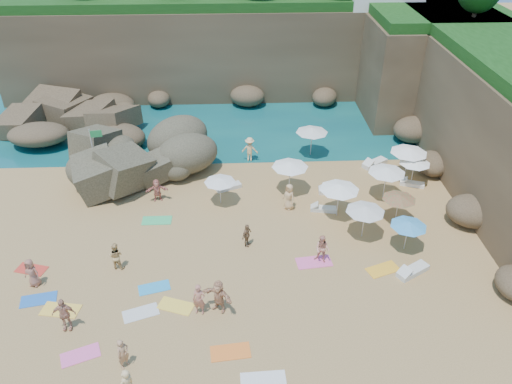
{
  "coord_description": "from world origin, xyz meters",
  "views": [
    {
      "loc": [
        0.89,
        -21.86,
        18.23
      ],
      "look_at": [
        2.0,
        3.0,
        2.0
      ],
      "focal_mm": 35.0,
      "sensor_mm": 36.0,
      "label": 1
    }
  ],
  "objects_px": {
    "parasol_0": "(220,180)",
    "parasol_2": "(415,161)",
    "person_stand_0": "(123,354)",
    "rock_outcrop": "(133,178)",
    "flag_pole": "(95,150)",
    "person_stand_5": "(157,190)",
    "person_stand_4": "(289,197)",
    "lounger_0": "(228,187)",
    "person_stand_1": "(116,256)",
    "parasol_1": "(312,130)",
    "person_stand_3": "(247,235)",
    "person_stand_2": "(250,149)"
  },
  "relations": [
    {
      "from": "person_stand_5",
      "to": "person_stand_4",
      "type": "bearing_deg",
      "value": -17.32
    },
    {
      "from": "parasol_1",
      "to": "parasol_2",
      "type": "bearing_deg",
      "value": -35.21
    },
    {
      "from": "parasol_1",
      "to": "person_stand_2",
      "type": "bearing_deg",
      "value": -171.84
    },
    {
      "from": "flag_pole",
      "to": "parasol_0",
      "type": "distance_m",
      "value": 8.69
    },
    {
      "from": "parasol_1",
      "to": "person_stand_4",
      "type": "xyz_separation_m",
      "value": [
        -2.34,
        -6.95,
        -1.18
      ]
    },
    {
      "from": "flag_pole",
      "to": "parasol_1",
      "type": "relative_size",
      "value": 1.74
    },
    {
      "from": "parasol_2",
      "to": "person_stand_2",
      "type": "height_order",
      "value": "parasol_2"
    },
    {
      "from": "person_stand_2",
      "to": "person_stand_5",
      "type": "distance_m",
      "value": 7.92
    },
    {
      "from": "parasol_0",
      "to": "lounger_0",
      "type": "height_order",
      "value": "parasol_0"
    },
    {
      "from": "person_stand_4",
      "to": "rock_outcrop",
      "type": "bearing_deg",
      "value": -153.55
    },
    {
      "from": "person_stand_5",
      "to": "person_stand_1",
      "type": "bearing_deg",
      "value": -110.63
    },
    {
      "from": "parasol_2",
      "to": "person_stand_4",
      "type": "bearing_deg",
      "value": -163.9
    },
    {
      "from": "person_stand_3",
      "to": "rock_outcrop",
      "type": "bearing_deg",
      "value": 79.66
    },
    {
      "from": "flag_pole",
      "to": "person_stand_4",
      "type": "bearing_deg",
      "value": -15.52
    },
    {
      "from": "rock_outcrop",
      "to": "parasol_0",
      "type": "distance_m",
      "value": 7.27
    },
    {
      "from": "rock_outcrop",
      "to": "person_stand_4",
      "type": "xyz_separation_m",
      "value": [
        10.51,
        -4.19,
        0.89
      ]
    },
    {
      "from": "person_stand_2",
      "to": "person_stand_4",
      "type": "height_order",
      "value": "person_stand_2"
    },
    {
      "from": "rock_outcrop",
      "to": "parasol_2",
      "type": "bearing_deg",
      "value": -5.04
    },
    {
      "from": "lounger_0",
      "to": "person_stand_4",
      "type": "relative_size",
      "value": 0.99
    },
    {
      "from": "person_stand_3",
      "to": "parasol_0",
      "type": "bearing_deg",
      "value": 54.4
    },
    {
      "from": "lounger_0",
      "to": "parasol_1",
      "type": "bearing_deg",
      "value": 12.82
    },
    {
      "from": "person_stand_1",
      "to": "rock_outcrop",
      "type": "bearing_deg",
      "value": -74.23
    },
    {
      "from": "person_stand_1",
      "to": "person_stand_4",
      "type": "bearing_deg",
      "value": -140.63
    },
    {
      "from": "parasol_0",
      "to": "person_stand_5",
      "type": "xyz_separation_m",
      "value": [
        -4.09,
        0.52,
        -0.98
      ]
    },
    {
      "from": "person_stand_5",
      "to": "lounger_0",
      "type": "bearing_deg",
      "value": 5.89
    },
    {
      "from": "person_stand_4",
      "to": "person_stand_5",
      "type": "height_order",
      "value": "person_stand_4"
    },
    {
      "from": "lounger_0",
      "to": "rock_outcrop",
      "type": "bearing_deg",
      "value": 142.68
    },
    {
      "from": "person_stand_1",
      "to": "person_stand_2",
      "type": "distance_m",
      "value": 13.74
    },
    {
      "from": "person_stand_5",
      "to": "parasol_0",
      "type": "bearing_deg",
      "value": -15.71
    },
    {
      "from": "parasol_0",
      "to": "parasol_2",
      "type": "height_order",
      "value": "parasol_2"
    },
    {
      "from": "parasol_1",
      "to": "parasol_2",
      "type": "height_order",
      "value": "parasol_1"
    },
    {
      "from": "flag_pole",
      "to": "person_stand_2",
      "type": "relative_size",
      "value": 2.22
    },
    {
      "from": "person_stand_0",
      "to": "person_stand_5",
      "type": "height_order",
      "value": "person_stand_0"
    },
    {
      "from": "rock_outcrop",
      "to": "person_stand_1",
      "type": "xyz_separation_m",
      "value": [
        0.69,
        -9.37,
        0.81
      ]
    },
    {
      "from": "flag_pole",
      "to": "lounger_0",
      "type": "distance_m",
      "value": 9.12
    },
    {
      "from": "parasol_1",
      "to": "person_stand_2",
      "type": "relative_size",
      "value": 1.28
    },
    {
      "from": "rock_outcrop",
      "to": "parasol_2",
      "type": "xyz_separation_m",
      "value": [
        19.17,
        -1.69,
        1.81
      ]
    },
    {
      "from": "parasol_2",
      "to": "person_stand_3",
      "type": "relative_size",
      "value": 1.42
    },
    {
      "from": "parasol_1",
      "to": "person_stand_1",
      "type": "height_order",
      "value": "parasol_1"
    },
    {
      "from": "rock_outcrop",
      "to": "person_stand_0",
      "type": "height_order",
      "value": "rock_outcrop"
    },
    {
      "from": "person_stand_2",
      "to": "person_stand_5",
      "type": "bearing_deg",
      "value": 50.13
    },
    {
      "from": "lounger_0",
      "to": "person_stand_1",
      "type": "distance_m",
      "value": 9.75
    },
    {
      "from": "rock_outcrop",
      "to": "person_stand_0",
      "type": "relative_size",
      "value": 5.56
    },
    {
      "from": "person_stand_0",
      "to": "rock_outcrop",
      "type": "bearing_deg",
      "value": 48.88
    },
    {
      "from": "person_stand_1",
      "to": "person_stand_3",
      "type": "bearing_deg",
      "value": -155.89
    },
    {
      "from": "person_stand_0",
      "to": "person_stand_3",
      "type": "bearing_deg",
      "value": 6.29
    },
    {
      "from": "flag_pole",
      "to": "person_stand_5",
      "type": "relative_size",
      "value": 2.69
    },
    {
      "from": "person_stand_4",
      "to": "person_stand_5",
      "type": "xyz_separation_m",
      "value": [
        -8.42,
        1.31,
        -0.12
      ]
    },
    {
      "from": "parasol_1",
      "to": "person_stand_4",
      "type": "distance_m",
      "value": 7.43
    },
    {
      "from": "lounger_0",
      "to": "person_stand_5",
      "type": "height_order",
      "value": "person_stand_5"
    }
  ]
}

